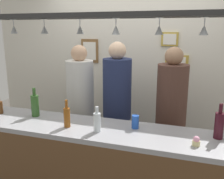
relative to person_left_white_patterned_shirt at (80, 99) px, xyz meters
name	(u,v)px	position (x,y,z in m)	size (l,w,h in m)	color
back_wall	(134,71)	(0.52, 0.69, 0.28)	(4.40, 0.06, 2.60)	silver
bar_counter	(91,167)	(0.52, -0.92, -0.35)	(2.70, 0.55, 1.00)	#99999E
overhead_glass_rack	(97,16)	(0.52, -0.71, 0.97)	(2.20, 0.36, 0.04)	black
hanging_wineglass_far_left	(14,29)	(-0.35, -0.70, 0.86)	(0.07, 0.07, 0.13)	silver
hanging_wineglass_left	(44,29)	(-0.01, -0.70, 0.86)	(0.07, 0.07, 0.13)	silver
hanging_wineglass_center_left	(80,29)	(0.33, -0.65, 0.86)	(0.07, 0.07, 0.13)	silver
hanging_wineglass_center	(116,29)	(0.71, -0.77, 0.86)	(0.07, 0.07, 0.13)	silver
hanging_wineglass_center_right	(159,29)	(1.05, -0.72, 0.86)	(0.07, 0.07, 0.13)	silver
hanging_wineglass_right	(204,29)	(1.39, -0.74, 0.86)	(0.07, 0.07, 0.13)	silver
person_left_white_patterned_shirt	(80,99)	(0.00, 0.00, 0.00)	(0.34, 0.34, 1.70)	#2D334C
person_middle_navy_shirt	(117,100)	(0.48, 0.00, 0.03)	(0.34, 0.34, 1.74)	#2D334C
person_right_brown_shirt	(171,107)	(1.12, 0.00, 0.00)	(0.34, 0.34, 1.70)	#2D334C
bottle_beer_amber_tall	(67,117)	(0.26, -0.83, 0.07)	(0.06, 0.06, 0.26)	brown
bottle_wine_dark_red	(219,125)	(1.57, -0.66, 0.09)	(0.08, 0.08, 0.30)	#380F19
bottle_champagne_green	(35,105)	(-0.20, -0.66, 0.09)	(0.08, 0.08, 0.30)	#2D5623
bottle_soda_clear	(97,122)	(0.56, -0.84, 0.07)	(0.06, 0.06, 0.23)	silver
drink_can	(135,122)	(0.86, -0.66, 0.04)	(0.07, 0.07, 0.12)	#1E4CB2
cupcake	(196,141)	(1.39, -0.86, 0.01)	(0.06, 0.06, 0.08)	beige
picture_frame_upper_small	(170,39)	(1.00, 0.64, 0.73)	(0.22, 0.02, 0.18)	#B29338
picture_frame_caricature	(90,51)	(-0.14, 0.64, 0.54)	(0.26, 0.02, 0.34)	brown
picture_frame_lower_pair	(177,62)	(1.11, 0.64, 0.43)	(0.30, 0.02, 0.18)	#B29338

